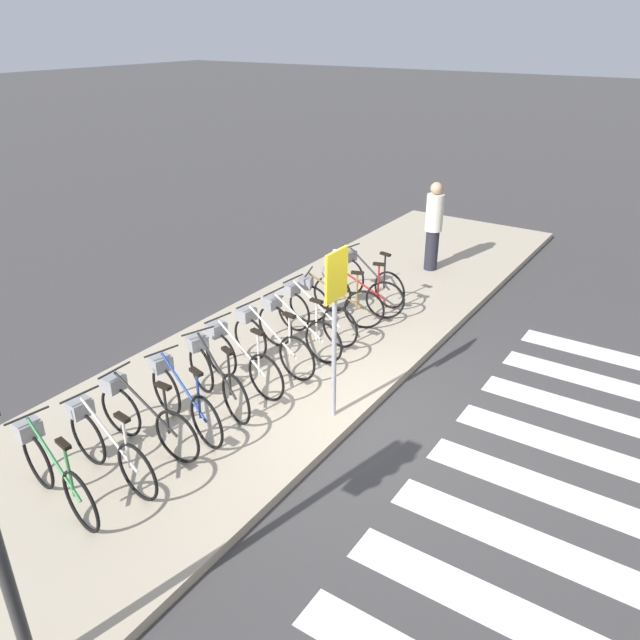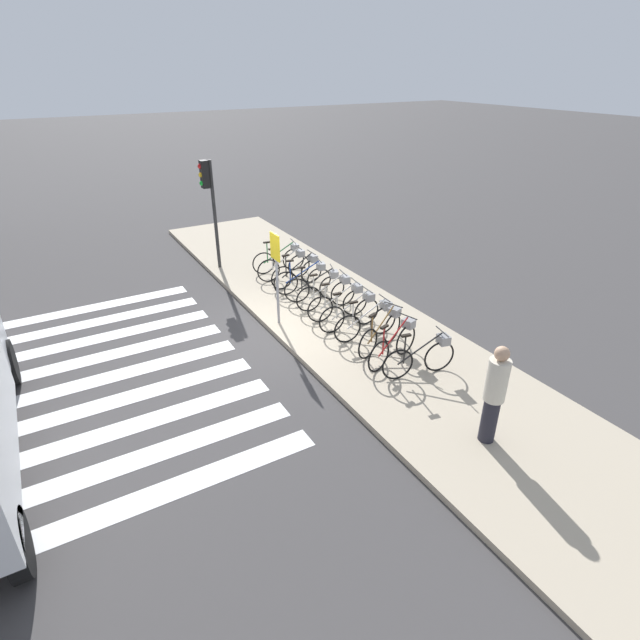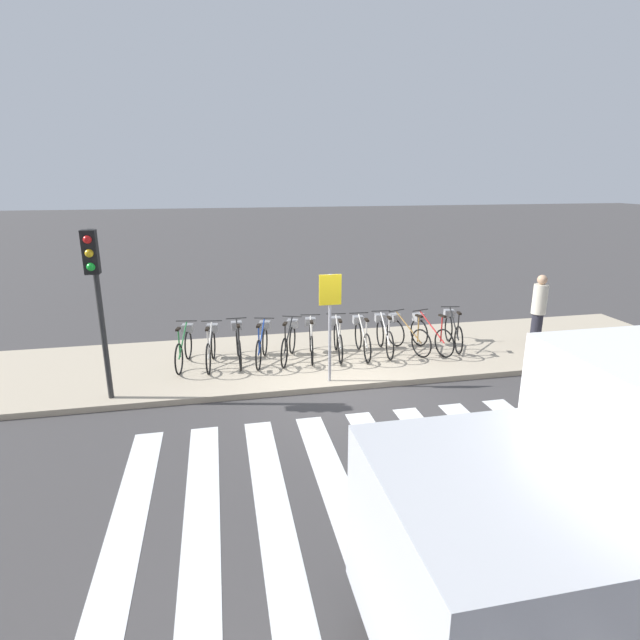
{
  "view_description": "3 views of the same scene",
  "coord_description": "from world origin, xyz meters",
  "px_view_note": "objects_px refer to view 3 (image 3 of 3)",
  "views": [
    {
      "loc": [
        -5.84,
        -3.21,
        4.63
      ],
      "look_at": [
        0.16,
        0.75,
        1.18
      ],
      "focal_mm": 35.0,
      "sensor_mm": 36.0,
      "label": 1
    },
    {
      "loc": [
        9.4,
        -4.14,
        5.64
      ],
      "look_at": [
        1.44,
        0.47,
        0.89
      ],
      "focal_mm": 28.0,
      "sensor_mm": 36.0,
      "label": 2
    },
    {
      "loc": [
        -2.32,
        -8.89,
        4.15
      ],
      "look_at": [
        -0.16,
        1.53,
        1.06
      ],
      "focal_mm": 28.0,
      "sensor_mm": 36.0,
      "label": 3
    }
  ],
  "objects_px": {
    "parked_bicycle_7": "(362,336)",
    "traffic_light": "(95,280)",
    "parked_bicycle_8": "(384,334)",
    "parked_bicycle_11": "(453,329)",
    "parked_bicycle_4": "(289,341)",
    "sign_post": "(330,310)",
    "parked_bicycle_10": "(429,333)",
    "pedestrian": "(539,309)",
    "parked_bicycle_2": "(238,343)",
    "parked_bicycle_0": "(184,346)",
    "parked_bicycle_5": "(311,339)",
    "parked_bicycle_1": "(211,346)",
    "parked_bicycle_6": "(338,337)",
    "parked_bicycle_9": "(405,333)",
    "parked_bicycle_3": "(262,343)"
  },
  "relations": [
    {
      "from": "parked_bicycle_7",
      "to": "pedestrian",
      "type": "distance_m",
      "value": 4.4
    },
    {
      "from": "parked_bicycle_0",
      "to": "parked_bicycle_11",
      "type": "relative_size",
      "value": 1.01
    },
    {
      "from": "parked_bicycle_0",
      "to": "parked_bicycle_9",
      "type": "distance_m",
      "value": 5.09
    },
    {
      "from": "parked_bicycle_5",
      "to": "parked_bicycle_3",
      "type": "bearing_deg",
      "value": -177.08
    },
    {
      "from": "parked_bicycle_3",
      "to": "sign_post",
      "type": "relative_size",
      "value": 0.7
    },
    {
      "from": "pedestrian",
      "to": "parked_bicycle_5",
      "type": "bearing_deg",
      "value": 176.59
    },
    {
      "from": "parked_bicycle_2",
      "to": "parked_bicycle_7",
      "type": "bearing_deg",
      "value": -2.44
    },
    {
      "from": "pedestrian",
      "to": "traffic_light",
      "type": "bearing_deg",
      "value": -172.89
    },
    {
      "from": "parked_bicycle_3",
      "to": "parked_bicycle_7",
      "type": "bearing_deg",
      "value": -0.54
    },
    {
      "from": "parked_bicycle_3",
      "to": "parked_bicycle_6",
      "type": "bearing_deg",
      "value": 0.61
    },
    {
      "from": "parked_bicycle_1",
      "to": "traffic_light",
      "type": "distance_m",
      "value": 3.01
    },
    {
      "from": "parked_bicycle_6",
      "to": "parked_bicycle_8",
      "type": "height_order",
      "value": "same"
    },
    {
      "from": "parked_bicycle_8",
      "to": "parked_bicycle_9",
      "type": "height_order",
      "value": "same"
    },
    {
      "from": "parked_bicycle_0",
      "to": "parked_bicycle_2",
      "type": "height_order",
      "value": "same"
    },
    {
      "from": "parked_bicycle_10",
      "to": "sign_post",
      "type": "distance_m",
      "value": 3.23
    },
    {
      "from": "parked_bicycle_8",
      "to": "sign_post",
      "type": "distance_m",
      "value": 2.45
    },
    {
      "from": "parked_bicycle_7",
      "to": "parked_bicycle_8",
      "type": "distance_m",
      "value": 0.57
    },
    {
      "from": "parked_bicycle_2",
      "to": "parked_bicycle_9",
      "type": "bearing_deg",
      "value": -1.12
    },
    {
      "from": "pedestrian",
      "to": "sign_post",
      "type": "xyz_separation_m",
      "value": [
        -5.44,
        -1.15,
        0.57
      ]
    },
    {
      "from": "parked_bicycle_8",
      "to": "pedestrian",
      "type": "relative_size",
      "value": 0.9
    },
    {
      "from": "parked_bicycle_4",
      "to": "sign_post",
      "type": "distance_m",
      "value": 1.9
    },
    {
      "from": "parked_bicycle_2",
      "to": "parked_bicycle_10",
      "type": "distance_m",
      "value": 4.49
    },
    {
      "from": "parked_bicycle_6",
      "to": "pedestrian",
      "type": "relative_size",
      "value": 0.9
    },
    {
      "from": "parked_bicycle_6",
      "to": "parked_bicycle_9",
      "type": "height_order",
      "value": "same"
    },
    {
      "from": "traffic_light",
      "to": "parked_bicycle_11",
      "type": "bearing_deg",
      "value": 11.58
    },
    {
      "from": "parked_bicycle_9",
      "to": "traffic_light",
      "type": "relative_size",
      "value": 0.48
    },
    {
      "from": "traffic_light",
      "to": "parked_bicycle_8",
      "type": "bearing_deg",
      "value": 14.56
    },
    {
      "from": "sign_post",
      "to": "parked_bicycle_10",
      "type": "bearing_deg",
      "value": 26.41
    },
    {
      "from": "parked_bicycle_4",
      "to": "parked_bicycle_10",
      "type": "height_order",
      "value": "same"
    },
    {
      "from": "parked_bicycle_7",
      "to": "parked_bicycle_10",
      "type": "height_order",
      "value": "same"
    },
    {
      "from": "traffic_light",
      "to": "parked_bicycle_2",
      "type": "bearing_deg",
      "value": 32.7
    },
    {
      "from": "sign_post",
      "to": "parked_bicycle_11",
      "type": "bearing_deg",
      "value": 23.82
    },
    {
      "from": "parked_bicycle_6",
      "to": "parked_bicycle_7",
      "type": "height_order",
      "value": "same"
    },
    {
      "from": "parked_bicycle_10",
      "to": "pedestrian",
      "type": "relative_size",
      "value": 0.87
    },
    {
      "from": "parked_bicycle_5",
      "to": "parked_bicycle_2",
      "type": "bearing_deg",
      "value": 178.55
    },
    {
      "from": "parked_bicycle_0",
      "to": "parked_bicycle_2",
      "type": "distance_m",
      "value": 1.17
    },
    {
      "from": "parked_bicycle_1",
      "to": "pedestrian",
      "type": "distance_m",
      "value": 7.81
    },
    {
      "from": "parked_bicycle_11",
      "to": "parked_bicycle_0",
      "type": "bearing_deg",
      "value": 179.75
    },
    {
      "from": "parked_bicycle_3",
      "to": "parked_bicycle_11",
      "type": "relative_size",
      "value": 0.99
    },
    {
      "from": "parked_bicycle_8",
      "to": "parked_bicycle_11",
      "type": "xyz_separation_m",
      "value": [
        1.77,
        0.04,
        0.0
      ]
    },
    {
      "from": "parked_bicycle_0",
      "to": "pedestrian",
      "type": "distance_m",
      "value": 8.39
    },
    {
      "from": "parked_bicycle_4",
      "to": "pedestrian",
      "type": "xyz_separation_m",
      "value": [
        6.06,
        -0.29,
        0.5
      ]
    },
    {
      "from": "parked_bicycle_4",
      "to": "parked_bicycle_5",
      "type": "relative_size",
      "value": 0.96
    },
    {
      "from": "parked_bicycle_3",
      "to": "parked_bicycle_8",
      "type": "distance_m",
      "value": 2.87
    },
    {
      "from": "parked_bicycle_1",
      "to": "sign_post",
      "type": "xyz_separation_m",
      "value": [
        2.35,
        -1.42,
        1.07
      ]
    },
    {
      "from": "parked_bicycle_9",
      "to": "sign_post",
      "type": "xyz_separation_m",
      "value": [
        -2.17,
        -1.44,
        1.07
      ]
    },
    {
      "from": "parked_bicycle_7",
      "to": "traffic_light",
      "type": "distance_m",
      "value": 5.79
    },
    {
      "from": "parked_bicycle_0",
      "to": "parked_bicycle_4",
      "type": "relative_size",
      "value": 1.04
    },
    {
      "from": "parked_bicycle_10",
      "to": "parked_bicycle_9",
      "type": "bearing_deg",
      "value": 170.83
    },
    {
      "from": "parked_bicycle_1",
      "to": "parked_bicycle_6",
      "type": "relative_size",
      "value": 1.0
    }
  ]
}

